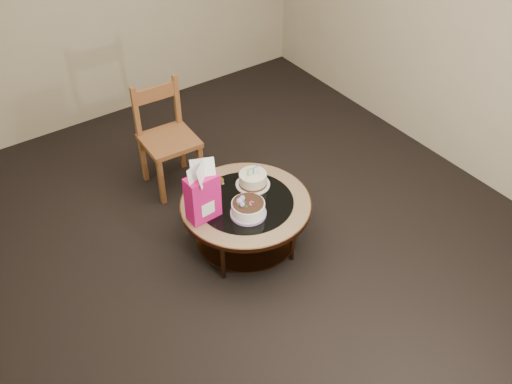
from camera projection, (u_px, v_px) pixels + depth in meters
ground at (246, 243)px, 4.67m from camera, size 5.00×5.00×0.00m
room_walls at (244, 75)px, 3.68m from camera, size 4.52×5.02×2.61m
coffee_table at (246, 209)px, 4.43m from camera, size 1.02×1.02×0.46m
decorated_cake at (248, 209)px, 4.23m from camera, size 0.27×0.27×0.16m
cream_cake at (253, 180)px, 4.49m from camera, size 0.27×0.27×0.17m
gift_bag at (202, 192)px, 4.09m from camera, size 0.25×0.18×0.48m
pillar_candle at (217, 180)px, 4.54m from camera, size 0.11×0.11×0.08m
dining_chair at (167, 137)px, 4.98m from camera, size 0.47×0.47×0.97m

